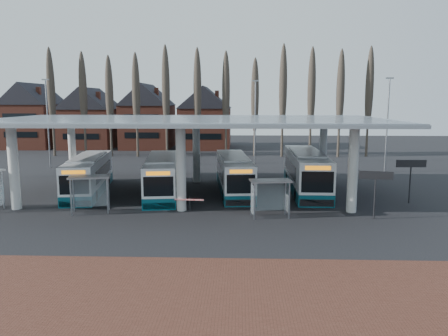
{
  "coord_description": "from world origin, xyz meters",
  "views": [
    {
      "loc": [
        4.12,
        -27.7,
        7.79
      ],
      "look_at": [
        2.87,
        7.0,
        2.38
      ],
      "focal_mm": 35.0,
      "sensor_mm": 36.0,
      "label": 1
    }
  ],
  "objects_px": {
    "bus_1": "(162,176)",
    "shelter_2": "(270,190)",
    "bus_0": "(89,175)",
    "bus_2": "(234,174)",
    "bus_3": "(306,172)",
    "shelter_1": "(90,186)"
  },
  "relations": [
    {
      "from": "bus_3",
      "to": "shelter_2",
      "type": "bearing_deg",
      "value": -112.04
    },
    {
      "from": "bus_2",
      "to": "shelter_1",
      "type": "bearing_deg",
      "value": -148.94
    },
    {
      "from": "bus_1",
      "to": "shelter_2",
      "type": "relative_size",
      "value": 4.0
    },
    {
      "from": "bus_3",
      "to": "shelter_1",
      "type": "relative_size",
      "value": 4.11
    },
    {
      "from": "bus_1",
      "to": "bus_2",
      "type": "relative_size",
      "value": 1.01
    },
    {
      "from": "bus_0",
      "to": "bus_2",
      "type": "height_order",
      "value": "bus_2"
    },
    {
      "from": "bus_2",
      "to": "shelter_2",
      "type": "relative_size",
      "value": 3.95
    },
    {
      "from": "bus_1",
      "to": "shelter_2",
      "type": "height_order",
      "value": "bus_1"
    },
    {
      "from": "bus_1",
      "to": "bus_3",
      "type": "xyz_separation_m",
      "value": [
        12.26,
        1.8,
        0.15
      ]
    },
    {
      "from": "shelter_2",
      "to": "bus_0",
      "type": "bearing_deg",
      "value": 145.54
    },
    {
      "from": "bus_1",
      "to": "shelter_2",
      "type": "xyz_separation_m",
      "value": [
        8.56,
        -6.95,
        0.35
      ]
    },
    {
      "from": "bus_0",
      "to": "shelter_2",
      "type": "relative_size",
      "value": 3.96
    },
    {
      "from": "shelter_1",
      "to": "shelter_2",
      "type": "bearing_deg",
      "value": -16.02
    },
    {
      "from": "bus_1",
      "to": "shelter_2",
      "type": "distance_m",
      "value": 11.03
    },
    {
      "from": "bus_3",
      "to": "bus_1",
      "type": "bearing_deg",
      "value": -170.76
    },
    {
      "from": "bus_1",
      "to": "bus_2",
      "type": "distance_m",
      "value": 6.15
    },
    {
      "from": "bus_2",
      "to": "bus_3",
      "type": "height_order",
      "value": "bus_3"
    },
    {
      "from": "bus_3",
      "to": "bus_2",
      "type": "bearing_deg",
      "value": -173.37
    },
    {
      "from": "bus_2",
      "to": "shelter_1",
      "type": "relative_size",
      "value": 3.76
    },
    {
      "from": "shelter_1",
      "to": "bus_0",
      "type": "bearing_deg",
      "value": 96.74
    },
    {
      "from": "bus_1",
      "to": "shelter_1",
      "type": "bearing_deg",
      "value": -129.59
    },
    {
      "from": "bus_3",
      "to": "shelter_1",
      "type": "bearing_deg",
      "value": -152.49
    }
  ]
}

